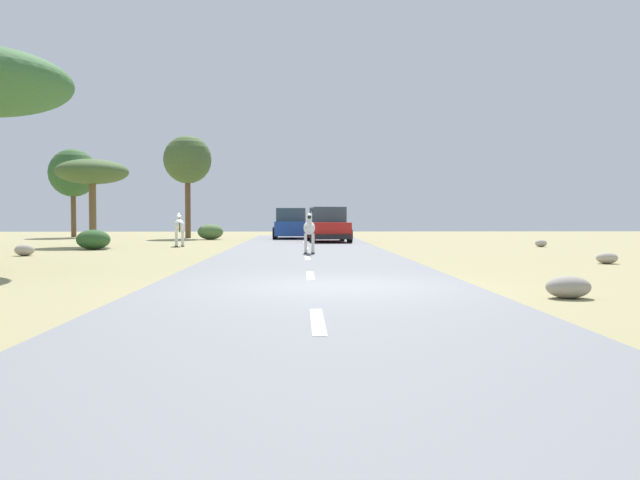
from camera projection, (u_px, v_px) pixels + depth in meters
ground_plane at (337, 288)px, 11.83m from camera, size 90.00×90.00×0.00m
road at (312, 287)px, 11.81m from camera, size 6.00×64.00×0.05m
lane_markings at (313, 292)px, 10.81m from camera, size 0.16×56.00×0.01m
zebra_0 at (309, 228)px, 22.18m from camera, size 0.40×1.52×1.43m
zebra_2 at (179, 225)px, 28.57m from camera, size 0.64×1.62×1.54m
car_0 at (291, 225)px, 37.38m from camera, size 2.06×4.36×1.74m
car_1 at (328, 226)px, 32.68m from camera, size 2.26×4.45×1.74m
tree_0 at (73, 173)px, 41.20m from camera, size 3.02×3.02×5.59m
tree_2 at (188, 160)px, 39.54m from camera, size 2.91×2.91×6.24m
tree_3 at (92, 173)px, 28.80m from camera, size 3.16×3.16×3.86m
bush_0 at (210, 232)px, 36.97m from camera, size 1.45×1.30×0.87m
bush_1 at (93, 240)px, 25.76m from camera, size 1.32×1.19×0.79m
rock_0 at (568, 287)px, 10.40m from camera, size 0.72×0.54×0.36m
rock_1 at (25, 250)px, 21.67m from camera, size 0.64×0.62×0.39m
rock_2 at (541, 243)px, 28.10m from camera, size 0.50×0.50×0.32m
rock_4 at (607, 258)px, 18.04m from camera, size 0.59×0.49×0.32m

